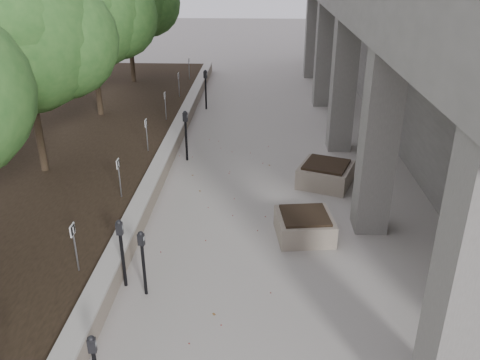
% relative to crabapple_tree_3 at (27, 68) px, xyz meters
% --- Properties ---
extents(retaining_wall, '(0.39, 26.00, 0.50)m').
position_rel_crabapple_tree_3_xyz_m(retaining_wall, '(2.97, 1.00, -2.87)').
color(retaining_wall, gray).
rests_on(retaining_wall, ground).
extents(planting_bed, '(7.00, 26.00, 0.40)m').
position_rel_crabapple_tree_3_xyz_m(planting_bed, '(-0.70, 1.00, -2.92)').
color(planting_bed, '#2E2217').
rests_on(planting_bed, ground).
extents(crabapple_tree_3, '(4.60, 4.00, 5.44)m').
position_rel_crabapple_tree_3_xyz_m(crabapple_tree_3, '(0.00, 0.00, 0.00)').
color(crabapple_tree_3, '#2D6225').
rests_on(crabapple_tree_3, planting_bed).
extents(crabapple_tree_4, '(4.60, 4.00, 5.44)m').
position_rel_crabapple_tree_3_xyz_m(crabapple_tree_4, '(0.00, 5.00, 0.00)').
color(crabapple_tree_4, '#2D6225').
rests_on(crabapple_tree_4, planting_bed).
extents(crabapple_tree_5, '(4.60, 4.00, 5.44)m').
position_rel_crabapple_tree_3_xyz_m(crabapple_tree_5, '(0.00, 10.00, 0.00)').
color(crabapple_tree_5, '#2D6225').
rests_on(crabapple_tree_5, planting_bed).
extents(parking_sign_3, '(0.04, 0.22, 0.96)m').
position_rel_crabapple_tree_3_xyz_m(parking_sign_3, '(2.45, -4.50, -2.24)').
color(parking_sign_3, black).
rests_on(parking_sign_3, planting_bed).
extents(parking_sign_4, '(0.04, 0.22, 0.96)m').
position_rel_crabapple_tree_3_xyz_m(parking_sign_4, '(2.45, -1.50, -2.24)').
color(parking_sign_4, black).
rests_on(parking_sign_4, planting_bed).
extents(parking_sign_5, '(0.04, 0.22, 0.96)m').
position_rel_crabapple_tree_3_xyz_m(parking_sign_5, '(2.45, 1.50, -2.24)').
color(parking_sign_5, black).
rests_on(parking_sign_5, planting_bed).
extents(parking_sign_6, '(0.04, 0.22, 0.96)m').
position_rel_crabapple_tree_3_xyz_m(parking_sign_6, '(2.45, 4.50, -2.24)').
color(parking_sign_6, black).
rests_on(parking_sign_6, planting_bed).
extents(parking_sign_7, '(0.04, 0.22, 0.96)m').
position_rel_crabapple_tree_3_xyz_m(parking_sign_7, '(2.45, 7.50, -2.24)').
color(parking_sign_7, black).
rests_on(parking_sign_7, planting_bed).
extents(parking_sign_8, '(0.04, 0.22, 0.96)m').
position_rel_crabapple_tree_3_xyz_m(parking_sign_8, '(2.45, 10.50, -2.24)').
color(parking_sign_8, black).
rests_on(parking_sign_8, planting_bed).
extents(parking_meter_2, '(0.14, 0.11, 1.40)m').
position_rel_crabapple_tree_3_xyz_m(parking_meter_2, '(3.25, -4.38, -2.42)').
color(parking_meter_2, black).
rests_on(parking_meter_2, ground).
extents(parking_meter_3, '(0.15, 0.12, 1.32)m').
position_rel_crabapple_tree_3_xyz_m(parking_meter_3, '(3.68, -4.61, -2.46)').
color(parking_meter_3, black).
rests_on(parking_meter_3, ground).
extents(parking_meter_4, '(0.17, 0.14, 1.53)m').
position_rel_crabapple_tree_3_xyz_m(parking_meter_4, '(3.54, 1.80, -2.35)').
color(parking_meter_4, black).
rests_on(parking_meter_4, ground).
extents(parking_meter_5, '(0.18, 0.15, 1.56)m').
position_rel_crabapple_tree_3_xyz_m(parking_meter_5, '(3.56, 7.14, -2.34)').
color(parking_meter_5, black).
rests_on(parking_meter_5, ground).
extents(planter_front, '(1.31, 1.31, 0.55)m').
position_rel_crabapple_tree_3_xyz_m(planter_front, '(6.71, -2.46, -2.85)').
color(planter_front, gray).
rests_on(planter_front, ground).
extents(planter_back, '(1.67, 1.67, 0.60)m').
position_rel_crabapple_tree_3_xyz_m(planter_back, '(7.48, 0.26, -2.82)').
color(planter_back, gray).
rests_on(planter_back, ground).
extents(berry_scatter, '(3.30, 14.10, 0.02)m').
position_rel_crabapple_tree_3_xyz_m(berry_scatter, '(4.70, -3.00, -3.11)').
color(berry_scatter, maroon).
rests_on(berry_scatter, ground).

